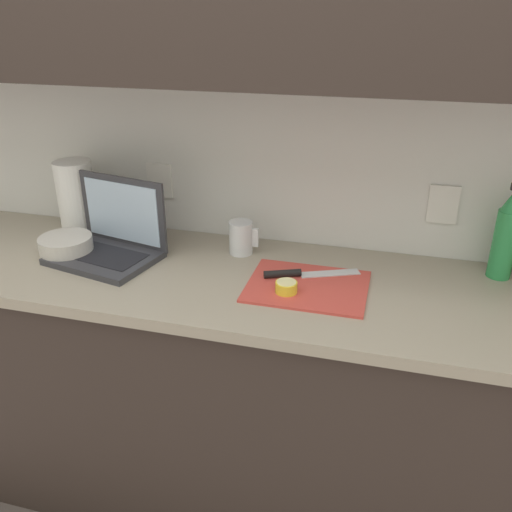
% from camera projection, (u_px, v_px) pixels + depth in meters
% --- Properties ---
extents(ground_plane, '(12.00, 12.00, 0.00)m').
position_uv_depth(ground_plane, '(221.00, 486.00, 2.01)').
color(ground_plane, '#564C47').
rests_on(ground_plane, ground).
extents(wall_back, '(5.20, 0.38, 2.60)m').
position_uv_depth(wall_back, '(231.00, 28.00, 1.54)').
color(wall_back, white).
rests_on(wall_back, ground_plane).
extents(counter_unit, '(2.25, 0.59, 0.89)m').
position_uv_depth(counter_unit, '(213.00, 387.00, 1.82)').
color(counter_unit, '#332823').
rests_on(counter_unit, ground_plane).
extents(laptop, '(0.36, 0.29, 0.25)m').
position_uv_depth(laptop, '(112.00, 239.00, 1.72)').
color(laptop, '#333338').
rests_on(laptop, counter_unit).
extents(cutting_board, '(0.34, 0.27, 0.01)m').
position_uv_depth(cutting_board, '(307.00, 286.00, 1.55)').
color(cutting_board, '#D1473D').
rests_on(cutting_board, counter_unit).
extents(knife, '(0.28, 0.14, 0.02)m').
position_uv_depth(knife, '(295.00, 274.00, 1.59)').
color(knife, silver).
rests_on(knife, cutting_board).
extents(lemon_half_cut, '(0.06, 0.06, 0.03)m').
position_uv_depth(lemon_half_cut, '(286.00, 287.00, 1.50)').
color(lemon_half_cut, yellow).
rests_on(lemon_half_cut, cutting_board).
extents(bottle_green_soda, '(0.07, 0.07, 0.29)m').
position_uv_depth(bottle_green_soda, '(506.00, 235.00, 1.56)').
color(bottle_green_soda, '#2D934C').
rests_on(bottle_green_soda, counter_unit).
extents(measuring_cup, '(0.10, 0.08, 0.11)m').
position_uv_depth(measuring_cup, '(241.00, 238.00, 1.74)').
color(measuring_cup, silver).
rests_on(measuring_cup, counter_unit).
extents(bowl_white, '(0.17, 0.17, 0.07)m').
position_uv_depth(bowl_white, '(66.00, 247.00, 1.73)').
color(bowl_white, beige).
rests_on(bowl_white, counter_unit).
extents(paper_towel_roll, '(0.13, 0.13, 0.26)m').
position_uv_depth(paper_towel_roll, '(77.00, 198.00, 1.87)').
color(paper_towel_roll, white).
rests_on(paper_towel_roll, counter_unit).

